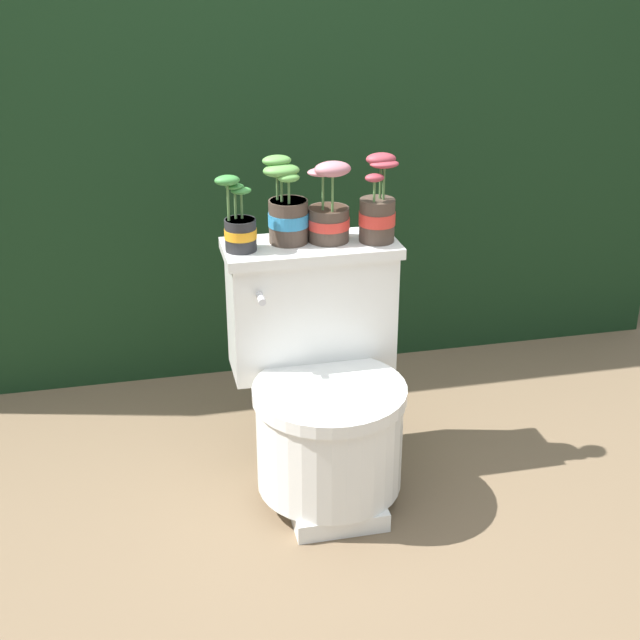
% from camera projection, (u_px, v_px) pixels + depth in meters
% --- Properties ---
extents(ground_plane, '(12.00, 12.00, 0.00)m').
position_uv_depth(ground_plane, '(321.00, 503.00, 2.53)').
color(ground_plane, brown).
extents(hedge_backdrop, '(2.99, 0.76, 1.65)m').
position_uv_depth(hedge_backdrop, '(248.00, 122.00, 3.29)').
color(hedge_backdrop, black).
rests_on(hedge_backdrop, ground).
extents(toilet, '(0.49, 0.56, 0.69)m').
position_uv_depth(toilet, '(322.00, 388.00, 2.51)').
color(toilet, white).
rests_on(toilet, ground).
extents(potted_plant_left, '(0.11, 0.09, 0.21)m').
position_uv_depth(potted_plant_left, '(239.00, 226.00, 2.40)').
color(potted_plant_left, '#262628').
rests_on(potted_plant_left, toilet).
extents(potted_plant_midleft, '(0.13, 0.11, 0.25)m').
position_uv_depth(potted_plant_midleft, '(287.00, 211.00, 2.45)').
color(potted_plant_midleft, '#47382D').
rests_on(potted_plant_midleft, toilet).
extents(potted_plant_middle, '(0.12, 0.13, 0.24)m').
position_uv_depth(potted_plant_middle, '(329.00, 213.00, 2.46)').
color(potted_plant_middle, '#47382D').
rests_on(potted_plant_middle, toilet).
extents(potted_plant_midright, '(0.11, 0.10, 0.25)m').
position_uv_depth(potted_plant_midright, '(378.00, 210.00, 2.46)').
color(potted_plant_midright, '#47382D').
rests_on(potted_plant_midright, toilet).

